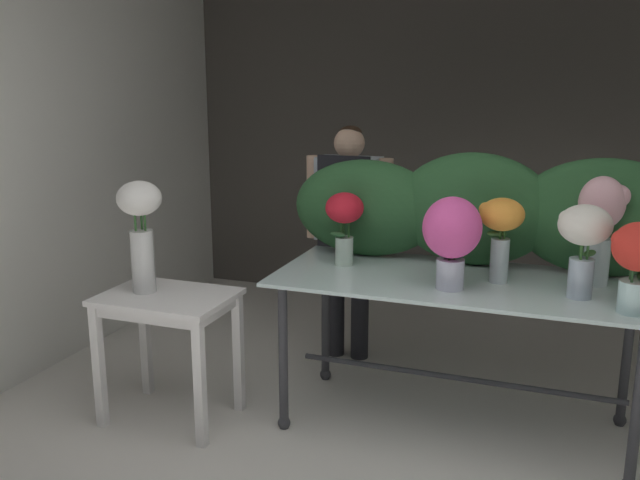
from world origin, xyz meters
name	(u,v)px	position (x,y,z in m)	size (l,w,h in m)	color
ground_plane	(414,396)	(0.00, 1.87, 0.00)	(8.25, 8.25, 0.00)	silver
wall_back	(470,145)	(0.00, 3.75, 1.34)	(4.86, 0.12, 2.69)	#4C4742
wall_left	(68,158)	(-2.43, 1.87, 1.34)	(0.12, 3.87, 2.69)	silver
display_table_glass	(458,303)	(0.28, 1.59, 0.71)	(1.93, 0.87, 0.85)	silver
side_table_white	(168,313)	(-1.22, 1.15, 0.62)	(0.70, 0.51, 0.73)	white
florist	(348,218)	(-0.57, 2.32, 0.97)	(0.59, 0.24, 1.57)	#232328
foliage_backdrop	(474,211)	(0.29, 1.90, 1.15)	(2.19, 0.30, 0.63)	#28562D
vase_crimson_freesia	(345,218)	(-0.37, 1.64, 1.11)	(0.21, 0.21, 0.41)	silver
vase_fuchsia_stock	(451,234)	(0.25, 1.40, 1.12)	(0.29, 0.29, 0.46)	silver
vase_blush_snapdragons	(601,219)	(0.94, 1.74, 1.18)	(0.24, 0.22, 0.55)	silver
vase_ivory_tulips	(584,238)	(0.86, 1.47, 1.13)	(0.25, 0.25, 0.45)	silver
vase_scarlet_dahlias	(637,259)	(1.08, 1.32, 1.09)	(0.23, 0.22, 0.41)	silver
vase_sunset_roses	(501,227)	(0.47, 1.60, 1.13)	(0.23, 0.22, 0.44)	silver
vase_white_roses_tall	(141,227)	(-1.36, 1.15, 1.09)	(0.24, 0.24, 0.61)	silver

